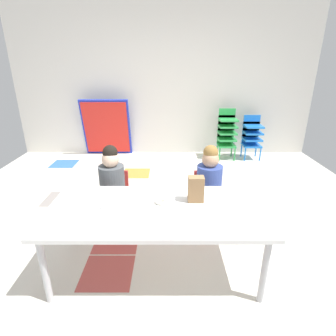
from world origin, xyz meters
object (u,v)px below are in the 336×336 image
object	(u,v)px
folded_activity_table	(108,128)
donut_powdered_on_plate	(162,201)
paper_plate_center_table	(111,205)
paper_plate_near_edge	(162,203)
seated_child_middle_seat	(210,180)
kid_chair_blue_stack	(253,135)
kid_chair_green_stack	(228,131)
paper_bag_brown	(197,189)
craft_table	(157,213)
seated_child_near_camera	(113,180)

from	to	relation	value
folded_activity_table	donut_powdered_on_plate	world-z (taller)	folded_activity_table
paper_plate_center_table	folded_activity_table	bearing A→B (deg)	102.76
paper_plate_near_edge	seated_child_middle_seat	bearing A→B (deg)	49.89
kid_chair_blue_stack	donut_powdered_on_plate	bearing A→B (deg)	-119.22
seated_child_middle_seat	paper_plate_center_table	bearing A→B (deg)	-146.38
kid_chair_green_stack	paper_bag_brown	distance (m)	2.97
craft_table	kid_chair_blue_stack	bearing A→B (deg)	60.80
craft_table	kid_chair_green_stack	world-z (taller)	kid_chair_green_stack
folded_activity_table	paper_plate_near_edge	size ratio (longest dim) A/B	6.04
craft_table	paper_plate_center_table	size ratio (longest dim) A/B	9.69
folded_activity_table	donut_powdered_on_plate	distance (m)	3.28
paper_plate_center_table	donut_powdered_on_plate	distance (m)	0.42
kid_chair_green_stack	paper_bag_brown	world-z (taller)	kid_chair_green_stack
kid_chair_blue_stack	seated_child_near_camera	bearing A→B (deg)	-132.68
kid_chair_green_stack	folded_activity_table	xyz separation A→B (m)	(-2.27, 0.19, 0.02)
paper_bag_brown	paper_plate_center_table	world-z (taller)	paper_bag_brown
seated_child_middle_seat	paper_plate_near_edge	distance (m)	0.75
craft_table	donut_powdered_on_plate	distance (m)	0.11
donut_powdered_on_plate	craft_table	bearing A→B (deg)	-118.26
paper_bag_brown	seated_child_middle_seat	bearing A→B (deg)	69.69
kid_chair_green_stack	donut_powdered_on_plate	bearing A→B (deg)	-111.65
folded_activity_table	donut_powdered_on_plate	xyz separation A→B (m)	(1.12, -3.08, 0.07)
kid_chair_blue_stack	paper_bag_brown	world-z (taller)	paper_bag_brown
kid_chair_green_stack	paper_plate_center_table	distance (m)	3.31
seated_child_near_camera	paper_plate_near_edge	distance (m)	0.78
seated_child_middle_seat	kid_chair_green_stack	bearing A→B (deg)	74.02
paper_plate_near_edge	donut_powdered_on_plate	distance (m)	0.02
seated_child_near_camera	paper_plate_near_edge	world-z (taller)	seated_child_near_camera
seated_child_near_camera	donut_powdered_on_plate	world-z (taller)	seated_child_near_camera
seated_child_middle_seat	kid_chair_green_stack	size ratio (longest dim) A/B	1.00
seated_child_near_camera	kid_chair_blue_stack	world-z (taller)	seated_child_near_camera
seated_child_middle_seat	paper_plate_center_table	size ratio (longest dim) A/B	5.10
seated_child_near_camera	kid_chair_blue_stack	distance (m)	3.15
donut_powdered_on_plate	paper_plate_center_table	bearing A→B (deg)	-176.88
folded_activity_table	paper_bag_brown	world-z (taller)	folded_activity_table
kid_chair_green_stack	donut_powdered_on_plate	distance (m)	3.11
folded_activity_table	donut_powdered_on_plate	size ratio (longest dim) A/B	10.81
seated_child_near_camera	paper_bag_brown	bearing A→B (deg)	-32.83
folded_activity_table	paper_plate_center_table	distance (m)	3.18
seated_child_near_camera	paper_plate_center_table	distance (m)	0.61
paper_plate_near_edge	paper_bag_brown	bearing A→B (deg)	10.18
paper_bag_brown	donut_powdered_on_plate	distance (m)	0.31
seated_child_middle_seat	paper_bag_brown	bearing A→B (deg)	-110.31
craft_table	seated_child_middle_seat	size ratio (longest dim) A/B	1.90
kid_chair_green_stack	seated_child_middle_seat	bearing A→B (deg)	-105.98
kid_chair_green_stack	paper_plate_near_edge	distance (m)	3.11
donut_powdered_on_plate	kid_chair_green_stack	bearing A→B (deg)	68.35
donut_powdered_on_plate	paper_bag_brown	bearing A→B (deg)	10.18
seated_child_middle_seat	kid_chair_blue_stack	distance (m)	2.58
seated_child_near_camera	kid_chair_blue_stack	xyz separation A→B (m)	(2.14, 2.32, -0.10)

